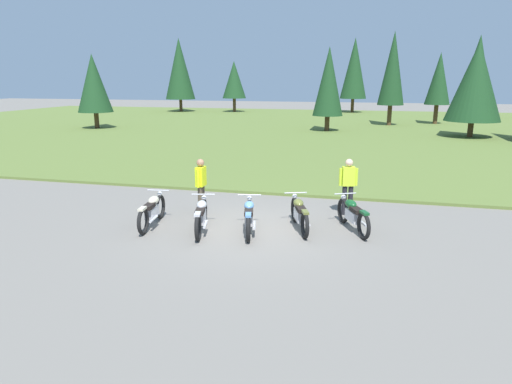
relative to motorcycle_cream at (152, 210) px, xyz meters
name	(u,v)px	position (x,y,z in m)	size (l,w,h in m)	color
ground_plane	(251,230)	(2.68, 0.30, -0.44)	(140.00, 140.00, 0.00)	slate
grass_moorland	(333,129)	(2.68, 26.08, -0.39)	(80.00, 44.00, 0.10)	#5B7033
forest_treeline	(343,72)	(2.88, 32.78, 4.12)	(35.99, 27.19, 8.77)	#47331E
motorcycle_cream	(152,210)	(0.00, 0.00, 0.00)	(0.64, 2.09, 0.88)	black
motorcycle_silver	(201,215)	(1.46, -0.12, 0.00)	(0.76, 2.06, 0.88)	black
motorcycle_sky_blue	(249,216)	(2.69, 0.12, 0.00)	(0.75, 2.06, 0.88)	black
motorcycle_olive	(299,214)	(3.93, 0.68, 0.00)	(0.91, 2.01, 0.88)	black
motorcycle_british_green	(353,214)	(5.31, 0.94, 0.00)	(1.02, 1.95, 0.88)	black
rider_near_row_end	(348,183)	(5.09, 2.38, 0.51)	(0.54, 0.30, 1.67)	black
rider_checking_bike	(201,183)	(0.92, 1.32, 0.51)	(0.22, 0.55, 1.67)	#4C4233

